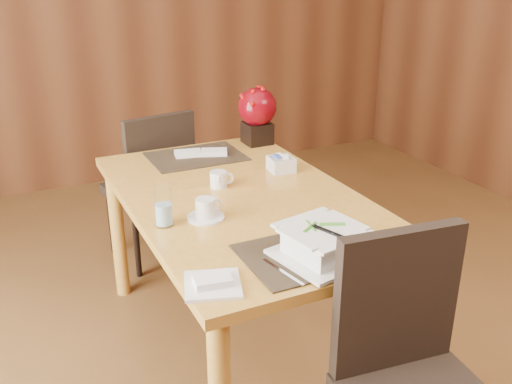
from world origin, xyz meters
name	(u,v)px	position (x,y,z in m)	size (l,w,h in m)	color
dining_table	(242,217)	(0.00, 0.60, 0.65)	(0.90, 1.50, 0.75)	gold
placemat_near	(311,253)	(0.00, 0.05, 0.75)	(0.45, 0.33, 0.01)	black
placemat_far	(196,156)	(0.00, 1.15, 0.75)	(0.45, 0.33, 0.01)	black
soup_setting	(323,244)	(0.02, 0.01, 0.80)	(0.32, 0.32, 0.11)	white
coffee_cup	(206,210)	(-0.21, 0.46, 0.78)	(0.14, 0.14, 0.08)	white
water_glass	(164,206)	(-0.37, 0.47, 0.83)	(0.07, 0.07, 0.16)	white
creamer_jug	(218,179)	(-0.05, 0.74, 0.78)	(0.09, 0.09, 0.07)	white
sugar_caddy	(281,164)	(0.28, 0.79, 0.78)	(0.11, 0.11, 0.06)	white
berry_decor	(257,112)	(0.37, 1.22, 0.92)	(0.20, 0.20, 0.30)	black
napkins_far	(203,153)	(0.04, 1.15, 0.77)	(0.26, 0.09, 0.02)	white
bread_plate	(213,285)	(-0.37, 0.00, 0.76)	(0.17, 0.17, 0.01)	white
near_chair	(412,368)	(0.13, -0.34, 0.52)	(0.48, 0.48, 0.93)	black
far_chair	(154,180)	(-0.12, 1.55, 0.51)	(0.49, 0.49, 0.90)	black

